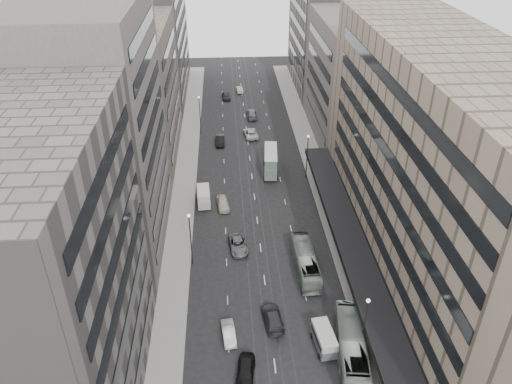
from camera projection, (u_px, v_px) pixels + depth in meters
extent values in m
plane|color=black|center=(270.00, 325.00, 59.75)|extent=(220.00, 220.00, 0.00)
cube|color=gray|center=(316.00, 170.00, 92.26)|extent=(4.00, 125.00, 0.15)
cube|color=gray|center=(186.00, 174.00, 90.89)|extent=(4.00, 125.00, 0.15)
cube|color=gray|center=(444.00, 177.00, 59.91)|extent=(15.00, 60.00, 30.00)
cube|color=black|center=(356.00, 253.00, 65.13)|extent=(4.40, 60.00, 0.50)
cube|color=#544D49|center=(355.00, 80.00, 98.87)|extent=(15.00, 28.00, 24.00)
cube|color=#67615D|center=(327.00, 32.00, 123.32)|extent=(15.00, 32.00, 28.00)
cube|color=#67615D|center=(38.00, 284.00, 43.86)|extent=(15.00, 28.00, 30.00)
cube|color=#544D49|center=(97.00, 134.00, 65.76)|extent=(15.00, 26.00, 34.00)
cube|color=#73655A|center=(131.00, 94.00, 91.07)|extent=(15.00, 28.00, 25.00)
cube|color=#67615D|center=(151.00, 38.00, 118.32)|extent=(15.00, 38.00, 28.00)
cylinder|color=#262628|center=(364.00, 329.00, 53.95)|extent=(0.16, 0.16, 8.00)
sphere|color=silver|center=(368.00, 301.00, 51.80)|extent=(0.44, 0.44, 0.44)
cylinder|color=#262628|center=(307.00, 157.00, 87.95)|extent=(0.16, 0.16, 8.00)
sphere|color=silver|center=(308.00, 136.00, 85.80)|extent=(0.44, 0.44, 0.44)
cylinder|color=#262628|center=(191.00, 241.00, 67.30)|extent=(0.16, 0.16, 8.00)
sphere|color=silver|center=(189.00, 216.00, 65.15)|extent=(0.44, 0.44, 0.44)
cylinder|color=#262628|center=(200.00, 116.00, 103.84)|extent=(0.16, 0.16, 8.00)
sphere|color=silver|center=(199.00, 97.00, 101.69)|extent=(0.44, 0.44, 0.44)
imported|color=gray|center=(352.00, 347.00, 54.75)|extent=(4.37, 12.41, 3.38)
imported|color=gray|center=(305.00, 262.00, 67.41)|extent=(2.78, 10.96, 3.04)
cube|color=slate|center=(271.00, 165.00, 90.81)|extent=(2.90, 8.13, 2.04)
cube|color=slate|center=(271.00, 156.00, 89.81)|extent=(2.82, 7.81, 1.77)
cube|color=silver|center=(271.00, 151.00, 89.32)|extent=(2.90, 8.13, 0.11)
cylinder|color=black|center=(264.00, 178.00, 88.92)|extent=(0.32, 0.90, 0.88)
cylinder|color=black|center=(277.00, 178.00, 88.88)|extent=(0.32, 0.90, 0.88)
cylinder|color=black|center=(265.00, 163.00, 93.80)|extent=(0.32, 0.90, 0.88)
cylinder|color=black|center=(276.00, 163.00, 93.76)|extent=(0.32, 0.90, 0.88)
cube|color=#525659|center=(324.00, 341.00, 56.41)|extent=(2.43, 4.75, 1.19)
cube|color=silver|center=(325.00, 335.00, 55.86)|extent=(2.38, 4.66, 0.93)
cylinder|color=black|center=(319.00, 356.00, 55.31)|extent=(0.27, 0.70, 0.68)
cylinder|color=black|center=(336.00, 354.00, 55.61)|extent=(0.27, 0.70, 0.68)
cylinder|color=black|center=(312.00, 336.00, 57.83)|extent=(0.27, 0.70, 0.68)
cylinder|color=black|center=(328.00, 334.00, 58.13)|extent=(0.27, 0.70, 0.68)
cube|color=#BCB9A9|center=(204.00, 199.00, 81.75)|extent=(2.33, 4.66, 1.40)
cube|color=silver|center=(203.00, 193.00, 81.10)|extent=(2.28, 4.57, 1.10)
cylinder|color=black|center=(198.00, 208.00, 80.74)|extent=(0.25, 0.74, 0.73)
cylinder|color=black|center=(211.00, 207.00, 80.97)|extent=(0.25, 0.74, 0.73)
cylinder|color=black|center=(198.00, 198.00, 83.27)|extent=(0.25, 0.74, 0.73)
cylinder|color=black|center=(210.00, 197.00, 83.50)|extent=(0.25, 0.74, 0.73)
imported|color=black|center=(245.00, 372.00, 53.01)|extent=(2.58, 5.03, 1.64)
imported|color=silver|center=(229.00, 333.00, 57.77)|extent=(1.87, 4.22, 1.34)
imported|color=slate|center=(238.00, 245.00, 71.90)|extent=(2.99, 5.51, 1.47)
imported|color=#2A2A2D|center=(273.00, 317.00, 59.74)|extent=(2.72, 5.54, 1.55)
imported|color=beige|center=(223.00, 203.00, 81.16)|extent=(2.38, 4.81, 1.58)
imported|color=black|center=(220.00, 140.00, 101.18)|extent=(1.76, 4.93, 1.62)
imported|color=silver|center=(251.00, 133.00, 104.19)|extent=(3.23, 5.88, 1.56)
imported|color=slate|center=(252.00, 114.00, 112.97)|extent=(2.39, 5.78, 1.67)
imported|color=#262629|center=(226.00, 96.00, 122.71)|extent=(2.24, 4.96, 1.65)
imported|color=beige|center=(239.00, 89.00, 126.86)|extent=(1.96, 4.31, 1.37)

